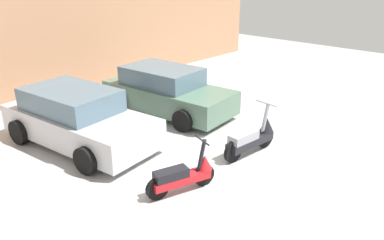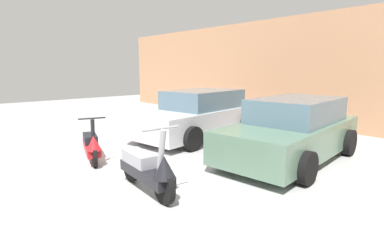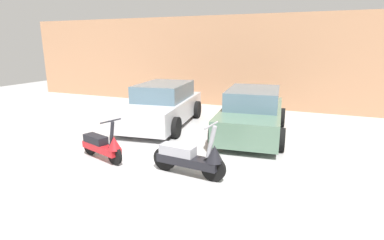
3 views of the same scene
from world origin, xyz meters
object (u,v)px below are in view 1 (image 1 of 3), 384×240
scooter_front_right (252,137)px  car_rear_center (167,91)px  scooter_front_left (184,175)px  car_rear_left (78,119)px

scooter_front_right → car_rear_center: bearing=86.6°
scooter_front_left → car_rear_left: car_rear_left is taller
scooter_front_left → car_rear_center: size_ratio=0.35×
car_rear_left → car_rear_center: 2.78m
scooter_front_right → car_rear_left: car_rear_left is taller
car_rear_left → car_rear_center: bearing=83.0°
scooter_front_left → car_rear_center: bearing=68.4°
car_rear_center → car_rear_left: bearing=-95.4°
scooter_front_left → car_rear_left: (-0.19, 3.16, 0.27)m
scooter_front_left → scooter_front_right: size_ratio=0.86×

